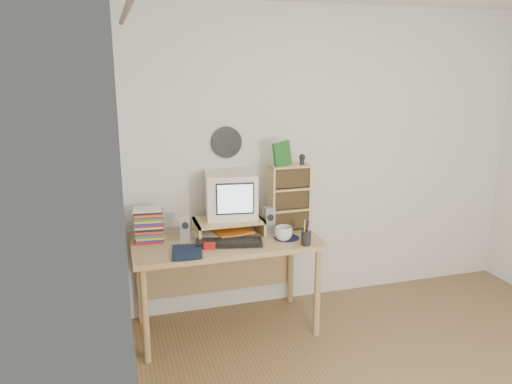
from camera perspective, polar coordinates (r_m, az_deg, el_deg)
back_wall at (r=4.33m, az=8.68°, el=3.84°), size 3.50×0.00×3.50m
left_wall at (r=2.25m, az=-13.75°, el=-6.46°), size 0.00×3.50×3.50m
curtain at (r=2.73m, az=-13.34°, el=-4.86°), size 0.00×2.20×2.20m
wall_disc at (r=3.98m, az=-3.39°, el=5.68°), size 0.25×0.02×0.25m
desk at (r=3.90m, az=-3.69°, el=-6.93°), size 1.40×0.70×0.75m
monitor_riser at (r=3.87m, az=-3.14°, el=-3.51°), size 0.52×0.30×0.12m
crt_monitor at (r=3.86m, az=-2.90°, el=-0.42°), size 0.41×0.41×0.35m
speaker_left at (r=3.77m, az=-8.15°, el=-4.05°), size 0.08×0.08×0.20m
speaker_right at (r=3.89m, az=1.47°, el=-3.20°), size 0.09×0.09×0.21m
keyboard at (r=3.67m, az=-3.09°, el=-5.81°), size 0.50×0.26×0.03m
dvd_stack at (r=3.78m, az=-12.17°, el=-3.44°), size 0.22×0.16×0.29m
cd_rack at (r=3.95m, az=3.77°, el=-0.60°), size 0.31×0.17×0.52m
mug at (r=3.75m, az=3.15°, el=-4.75°), size 0.16×0.16×0.11m
diary at (r=3.53m, az=-9.58°, el=-6.68°), size 0.28×0.22×0.05m
mousepad at (r=3.81m, az=3.55°, el=-5.25°), size 0.21×0.21×0.00m
pen_cup at (r=3.66m, az=5.75°, el=-4.95°), size 0.08×0.08×0.15m
papers at (r=3.85m, az=-3.89°, el=-4.73°), size 0.36×0.29×0.04m
red_box at (r=3.61m, az=-5.31°, el=-6.15°), size 0.09×0.07×0.04m
game_box at (r=3.83m, az=2.98°, el=4.38°), size 0.15×0.07×0.19m
webcam at (r=3.89m, az=5.29°, el=3.74°), size 0.06×0.06×0.09m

